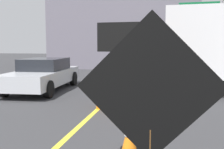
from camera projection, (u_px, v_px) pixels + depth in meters
name	position (u px, v px, depth m)	size (l,w,h in m)	color
lane_center_stripe	(73.00, 132.00, 6.30)	(0.14, 36.00, 0.01)	yellow
roadwork_sign	(151.00, 91.00, 2.97)	(1.63, 0.11, 2.33)	#593819
arrow_board_trailer	(121.00, 90.00, 9.13)	(1.60, 1.88, 2.70)	orange
box_truck	(193.00, 48.00, 13.18)	(2.69, 7.32, 3.42)	black
pickup_car	(43.00, 74.00, 12.07)	(2.23, 5.17, 1.38)	silver
highway_guide_sign	(208.00, 23.00, 18.27)	(2.79, 0.30, 5.00)	gray
far_building_block	(127.00, 12.00, 25.80)	(12.27, 9.02, 10.15)	slate
traffic_cone_near_sign	(129.00, 136.00, 5.10)	(0.36, 0.36, 0.60)	black
traffic_cone_mid_lane	(134.00, 109.00, 7.31)	(0.36, 0.36, 0.58)	black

